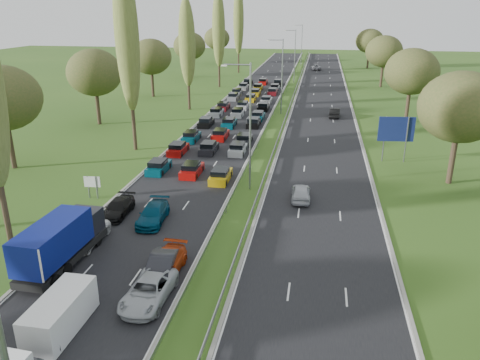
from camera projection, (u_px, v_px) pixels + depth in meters
The scene contains 22 objects.
ground at pixel (282, 111), 79.71m from camera, with size 260.00×260.00×0.00m, color #2D5019.
near_carriageway at pixel (245, 107), 83.09m from camera, with size 10.50×215.00×0.04m, color black.
far_carriageway at pixel (322, 110), 80.96m from camera, with size 10.50×215.00×0.04m, color black.
central_reservation at pixel (283, 105), 81.84m from camera, with size 2.36×215.00×0.32m.
lamp_columns at pixel (282, 77), 75.79m from camera, with size 0.18×140.18×12.00m.
poplar_row at pixel (166, 39), 67.01m from camera, with size 2.80×127.80×22.44m.
woodland_left at pixel (83, 76), 65.16m from camera, with size 8.00×166.00×11.10m.
woodland_right at pixel (423, 80), 61.65m from camera, with size 8.00×153.00×11.10m.
traffic_queue_fill at pixel (241, 110), 78.29m from camera, with size 9.03×68.78×0.80m.
near_car_2 at pixel (83, 235), 34.56m from camera, with size 2.36×5.12×1.42m, color white.
near_car_3 at pixel (118, 208), 39.46m from camera, with size 1.83×4.51×1.31m, color black.
near_car_7 at pixel (153, 214), 38.19m from camera, with size 1.98×4.88×1.42m, color #053A54.
near_car_9 at pixel (162, 267), 30.21m from camera, with size 1.62×4.63×1.53m, color black.
near_car_10 at pixel (149, 291), 27.82m from camera, with size 2.33×5.05×1.40m, color #AAAEB3.
near_car_11 at pixel (164, 265), 30.62m from camera, with size 1.99×4.88×1.42m, color #B8350B.
far_car_0 at pixel (301, 192), 42.63m from camera, with size 1.69×4.21×1.43m, color silver.
far_car_1 at pixel (335, 113), 75.15m from camera, with size 1.57×4.51×1.49m, color black.
far_car_2 at pixel (316, 67), 133.06m from camera, with size 2.46×5.34×1.48m, color slate.
blue_lorry at pixel (62, 241), 31.40m from camera, with size 2.29×8.25×3.48m.
white_van_rear at pixel (63, 311), 25.44m from camera, with size 1.95×4.98×2.00m.
info_sign at pixel (92, 184), 42.83m from camera, with size 1.50×0.23×2.10m.
direction_sign at pixel (396, 131), 52.39m from camera, with size 3.99×0.48×5.20m.
Camera 1 is at (10.69, 1.06, 16.52)m, focal length 35.00 mm.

